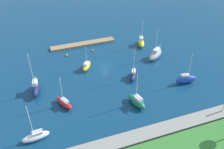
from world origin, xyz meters
TOP-DOWN VIEW (x-y plane):
  - water at (0.00, 0.00)m, footprint 160.00×160.00m
  - pier_dock at (3.25, -16.50)m, footprint 24.09×2.95m
  - breakwater at (0.00, 30.70)m, footprint 73.97×3.73m
  - sailboat_yellow_far_south at (5.94, -0.74)m, footprint 4.54×5.57m
  - sailboat_navy_along_channel at (-6.23, 8.85)m, footprint 4.52×5.80m
  - sailboat_green_by_breakwater at (-2.25, 20.12)m, footprint 3.84×6.84m
  - sailboat_gray_west_end at (-17.90, 0.94)m, footprint 7.67×6.36m
  - sailboat_blue_far_north at (-19.97, 16.30)m, footprint 6.58×2.84m
  - sailboat_white_outer_mooring at (24.17, 23.02)m, footprint 6.45×2.58m
  - sailboat_red_lone_north at (16.02, 13.98)m, footprint 4.35×6.43m
  - sailboat_yellow_lone_south at (-17.11, -8.78)m, footprint 4.04×6.41m
  - sailboat_navy_east_end at (22.46, 6.06)m, footprint 3.16×6.95m
  - mooring_buoy_yellow at (10.44, -10.76)m, footprint 0.73×0.73m
  - mooring_buoy_orange at (1.09, -10.68)m, footprint 0.64×0.64m

SIDE VIEW (x-z plane):
  - water at x=0.00m, z-range 0.00..0.00m
  - mooring_buoy_orange at x=1.09m, z-range 0.00..0.64m
  - pier_dock at x=3.25m, z-range 0.00..0.71m
  - mooring_buoy_yellow at x=10.44m, z-range 0.00..0.73m
  - breakwater at x=0.00m, z-range 0.00..1.21m
  - sailboat_white_outer_mooring at x=24.17m, z-range -4.23..6.26m
  - sailboat_red_lone_north at x=16.02m, z-range -3.51..5.55m
  - sailboat_navy_along_channel at x=-6.23m, z-range -4.33..6.47m
  - sailboat_yellow_far_south at x=5.94m, z-range -2.90..5.15m
  - sailboat_green_by_breakwater at x=-2.25m, z-range -3.72..6.24m
  - sailboat_yellow_lone_south at x=-17.11m, z-range -3.54..6.15m
  - sailboat_blue_far_north at x=-19.97m, z-range -3.60..6.34m
  - sailboat_gray_west_end at x=-17.90m, z-range -4.00..6.82m
  - sailboat_navy_east_end at x=22.46m, z-range -5.05..8.13m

